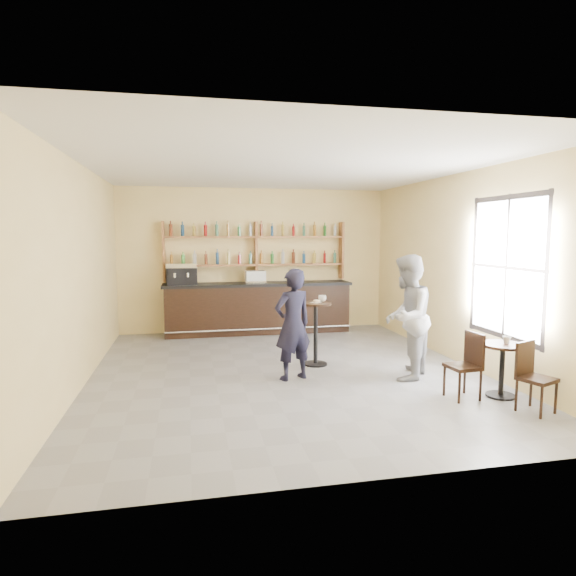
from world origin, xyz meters
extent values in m
plane|color=slate|center=(0.00, 0.00, 0.00)|extent=(7.00, 7.00, 0.00)
plane|color=white|center=(0.00, 0.00, 3.20)|extent=(7.00, 7.00, 0.00)
plane|color=#F7DA8C|center=(0.00, 3.50, 1.60)|extent=(7.00, 0.00, 7.00)
plane|color=#F7DA8C|center=(0.00, -3.50, 1.60)|extent=(7.00, 0.00, 7.00)
plane|color=#F7DA8C|center=(-3.00, 0.00, 1.60)|extent=(0.00, 7.00, 7.00)
plane|color=#F7DA8C|center=(3.00, 0.00, 1.60)|extent=(0.00, 7.00, 7.00)
plane|color=white|center=(2.99, -1.20, 1.70)|extent=(0.00, 2.00, 2.00)
cube|color=white|center=(0.57, 0.30, 1.06)|extent=(0.20, 0.20, 0.00)
torus|color=#E6A154|center=(0.58, 0.29, 1.08)|extent=(0.15, 0.15, 0.04)
imported|color=white|center=(0.71, 0.40, 1.11)|extent=(0.17, 0.17, 0.10)
imported|color=black|center=(0.02, -0.41, 0.84)|extent=(0.71, 0.58, 1.67)
imported|color=white|center=(2.65, -1.75, 0.78)|extent=(0.12, 0.12, 0.10)
imported|color=#959499|center=(1.72, -0.69, 0.94)|extent=(1.13, 1.16, 1.88)
camera|label=1|loc=(-1.48, -7.31, 2.17)|focal=30.00mm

